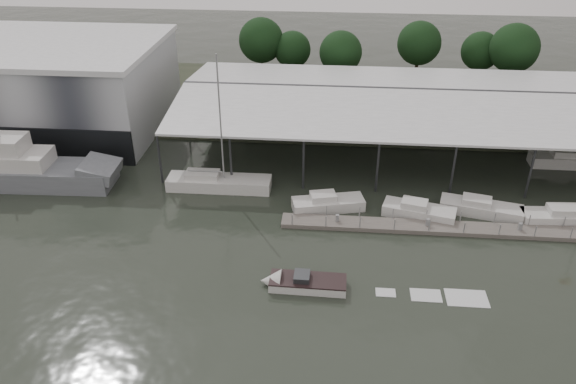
{
  "coord_description": "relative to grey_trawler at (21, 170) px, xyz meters",
  "views": [
    {
      "loc": [
        5.34,
        -32.86,
        27.6
      ],
      "look_at": [
        1.44,
        11.2,
        2.5
      ],
      "focal_mm": 35.0,
      "sensor_mm": 36.0,
      "label": 1
    }
  ],
  "objects": [
    {
      "name": "ground",
      "position": [
        26.03,
        -14.95,
        -1.58
      ],
      "size": [
        200.0,
        200.0,
        0.0
      ],
      "primitive_type": "plane",
      "color": "#262C24",
      "rests_on": "ground"
    },
    {
      "name": "land_strip_far",
      "position": [
        26.03,
        27.05,
        -1.48
      ],
      "size": [
        140.0,
        30.0,
        0.3
      ],
      "color": "#383B2C",
      "rests_on": "ground"
    },
    {
      "name": "storage_warehouse",
      "position": [
        -1.97,
        14.99,
        3.71
      ],
      "size": [
        24.5,
        20.5,
        10.5
      ],
      "color": "#A8ADB3",
      "rests_on": "ground"
    },
    {
      "name": "covered_boat_shed",
      "position": [
        43.03,
        13.05,
        4.55
      ],
      "size": [
        58.24,
        24.0,
        6.96
      ],
      "color": "silver",
      "rests_on": "ground"
    },
    {
      "name": "floating_dock",
      "position": [
        41.03,
        -4.95,
        -1.38
      ],
      "size": [
        28.0,
        2.0,
        1.4
      ],
      "color": "#69645C",
      "rests_on": "ground"
    },
    {
      "name": "grey_trawler",
      "position": [
        0.0,
        0.0,
        0.0
      ],
      "size": [
        19.61,
        5.17,
        8.84
      ],
      "rotation": [
        0.0,
        0.0,
        0.04
      ],
      "color": "slate",
      "rests_on": "ground"
    },
    {
      "name": "white_sailboat",
      "position": [
        19.96,
        0.78,
        -0.93
      ],
      "size": [
        10.38,
        2.66,
        13.91
      ],
      "rotation": [
        0.0,
        0.0,
        0.01
      ],
      "color": "silver",
      "rests_on": "ground"
    },
    {
      "name": "speedboat_underway",
      "position": [
        29.36,
        -14.0,
        -1.19
      ],
      "size": [
        17.54,
        2.57,
        2.0
      ],
      "rotation": [
        0.0,
        0.0,
        3.12
      ],
      "color": "silver",
      "rests_on": "ground"
    },
    {
      "name": "moored_cruiser_0",
      "position": [
        31.07,
        -2.25,
        -0.97
      ],
      "size": [
        7.04,
        3.72,
        1.7
      ],
      "rotation": [
        0.0,
        0.0,
        0.24
      ],
      "color": "silver",
      "rests_on": "ground"
    },
    {
      "name": "moored_cruiser_1",
      "position": [
        39.45,
        -2.88,
        -0.97
      ],
      "size": [
        6.88,
        3.81,
        1.7
      ],
      "rotation": [
        0.0,
        0.0,
        -0.26
      ],
      "color": "silver",
      "rests_on": "ground"
    },
    {
      "name": "moored_cruiser_2",
      "position": [
        45.27,
        -1.83,
        -0.97
      ],
      "size": [
        7.7,
        3.9,
        1.7
      ],
      "rotation": [
        0.0,
        0.0,
        -0.24
      ],
      "color": "silver",
      "rests_on": "ground"
    },
    {
      "name": "moored_cruiser_3",
      "position": [
        52.83,
        -2.75,
        -0.97
      ],
      "size": [
        8.49,
        2.67,
        1.7
      ],
      "rotation": [
        0.0,
        0.0,
        0.06
      ],
      "color": "silver",
      "rests_on": "ground"
    },
    {
      "name": "horizon_tree_line",
      "position": [
        46.21,
        32.91,
        4.36
      ],
      "size": [
        67.45,
        10.73,
        10.12
      ],
      "color": "black",
      "rests_on": "ground"
    }
  ]
}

